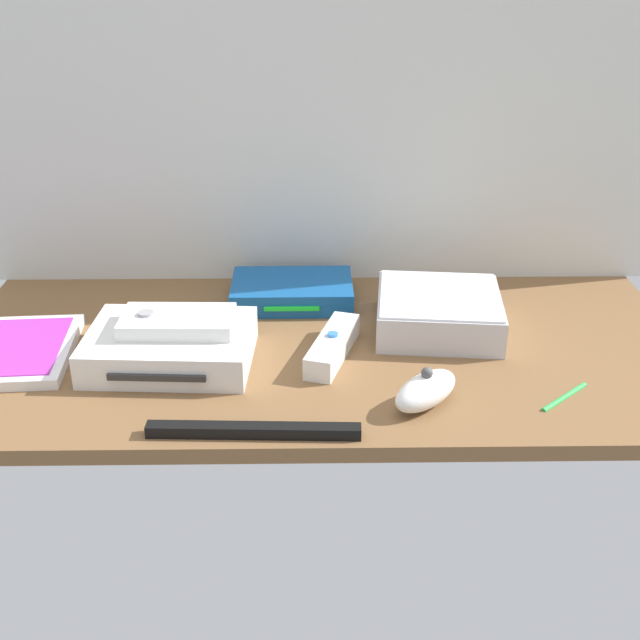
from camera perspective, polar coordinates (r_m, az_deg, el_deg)
The scene contains 11 objects.
ground_plane at distance 112.05cm, azimuth 0.00°, elevation -2.30°, with size 100.00×48.00×2.00cm, color brown.
back_wall at distance 125.09cm, azimuth -0.18°, elevation 16.68°, with size 110.00×1.20×64.00cm, color silver.
game_console at distance 108.66cm, azimuth -10.31°, elevation -1.80°, with size 21.84×17.38×4.40cm.
mini_computer at distance 116.55cm, azimuth 8.20°, elevation 0.57°, with size 18.67×18.67×5.30cm.
game_case at distance 115.89cm, azimuth -20.04°, elevation -2.02°, with size 14.88×19.89×1.56cm.
network_router at distance 124.20cm, azimuth -1.94°, elevation 1.99°, with size 18.07×12.47×3.40cm.
remote_wand at distance 108.52cm, azimuth 0.88°, elevation -1.80°, with size 7.87×15.20×3.40cm.
remote_nunchuk at distance 98.22cm, azimuth 7.33°, elevation -4.85°, with size 10.20×10.17×5.10cm.
remote_classic_pad at distance 107.61cm, azimuth -9.82°, elevation -0.13°, with size 14.60×8.37×2.40cm.
sensor_bar at distance 92.91cm, azimuth -4.62°, elevation -7.62°, with size 24.00×1.80×1.40cm, color black.
stylus_pen at distance 104.06cm, azimuth 16.55°, elevation -5.00°, with size 0.70×0.70×9.00cm, color green.
Camera 1 is at (-1.48, -98.93, 51.59)cm, focal length 46.31 mm.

